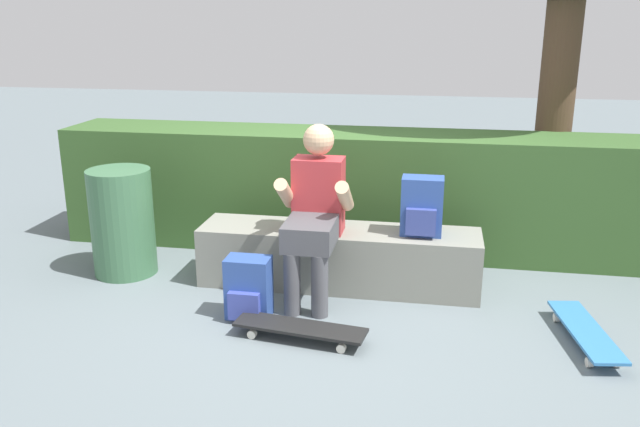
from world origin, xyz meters
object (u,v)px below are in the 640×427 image
bench_main (339,257)px  trash_bin (122,222)px  person_skater (315,209)px  skateboard_near_person (300,328)px  backpack_on_bench (422,207)px  skateboard_beside_bench (585,331)px  backpack_on_ground (248,289)px

bench_main → trash_bin: bearing=-178.3°
bench_main → trash_bin: trash_bin is taller
person_skater → skateboard_near_person: 0.86m
backpack_on_bench → trash_bin: (-2.18, -0.04, -0.22)m
backpack_on_bench → trash_bin: 2.19m
skateboard_near_person → backpack_on_bench: bearing=52.1°
backpack_on_bench → skateboard_near_person: bearing=-127.9°
person_skater → backpack_on_bench: size_ratio=2.93×
skateboard_beside_bench → trash_bin: trash_bin is taller
bench_main → person_skater: bearing=-122.1°
person_skater → backpack_on_ground: person_skater is taller
trash_bin → backpack_on_ground: bearing=-27.1°
bench_main → backpack_on_ground: 0.79m
trash_bin → bench_main: bearing=1.7°
backpack_on_bench → backpack_on_ground: bearing=-149.8°
bench_main → skateboard_beside_bench: (1.57, -0.61, -0.14)m
backpack_on_ground → bench_main: bearing=52.0°
skateboard_near_person → trash_bin: 1.75m
skateboard_beside_bench → backpack_on_bench: size_ratio=2.05×
skateboard_beside_bench → bench_main: bearing=158.8°
skateboard_near_person → skateboard_beside_bench: size_ratio=1.00×
bench_main → skateboard_beside_bench: bearing=-21.2°
person_skater → skateboard_near_person: (0.03, -0.66, -0.55)m
bench_main → skateboard_beside_bench: size_ratio=2.40×
skateboard_beside_bench → backpack_on_ground: size_ratio=2.05×
skateboard_near_person → backpack_on_bench: (0.67, 0.86, 0.54)m
backpack_on_bench → backpack_on_ground: (-1.06, -0.61, -0.42)m
backpack_on_bench → backpack_on_ground: size_ratio=1.00×
backpack_on_ground → skateboard_near_person: bearing=-32.4°
skateboard_beside_bench → trash_bin: size_ratio=1.03×
bench_main → person_skater: size_ratio=1.69×
bench_main → backpack_on_bench: bearing=-0.9°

